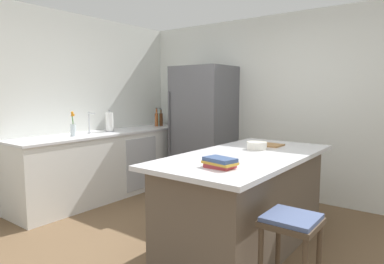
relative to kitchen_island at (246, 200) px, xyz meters
name	(u,v)px	position (x,y,z in m)	size (l,w,h in m)	color
ground_plane	(193,253)	(-0.32, -0.42, -0.47)	(7.20, 7.20, 0.00)	brown
wall_rear	(288,107)	(-0.32, 1.83, 0.83)	(6.00, 0.10, 2.60)	silver
wall_left	(47,108)	(-2.77, -0.42, 0.83)	(0.10, 6.00, 2.60)	silver
counter_run_left	(109,164)	(-2.40, 0.29, 0.00)	(0.67, 2.81, 0.94)	silver
kitchen_island	(246,200)	(0.00, 0.00, 0.00)	(1.01, 2.07, 0.92)	brown
refrigerator	(204,128)	(-1.50, 1.42, 0.48)	(0.85, 0.74, 1.90)	#56565B
bar_stool	(291,233)	(0.71, -0.67, 0.08)	(0.36, 0.36, 0.68)	#473828
sink_faucet	(90,122)	(-2.45, 0.01, 0.63)	(0.15, 0.05, 0.30)	silver
flower_vase	(73,128)	(-2.37, -0.30, 0.58)	(0.07, 0.07, 0.32)	silver
paper_towel_roll	(109,122)	(-2.42, 0.33, 0.61)	(0.14, 0.14, 0.31)	gray
hot_sauce_bottle	(170,120)	(-2.33, 1.57, 0.57)	(0.05, 0.05, 0.23)	red
gin_bottle	(160,119)	(-2.48, 1.49, 0.58)	(0.07, 0.07, 0.29)	#8CB79E
syrup_bottle	(161,119)	(-2.37, 1.39, 0.59)	(0.06, 0.06, 0.28)	#5B3319
vinegar_bottle	(157,119)	(-2.38, 1.29, 0.60)	(0.06, 0.06, 0.31)	#994C23
cookbook_stack	(220,163)	(0.11, -0.65, 0.50)	(0.28, 0.20, 0.08)	#A83338
mixing_bowl	(257,146)	(-0.04, 0.30, 0.49)	(0.20, 0.20, 0.08)	silver
cutting_board	(268,145)	(-0.06, 0.60, 0.46)	(0.31, 0.23, 0.02)	#9E7042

